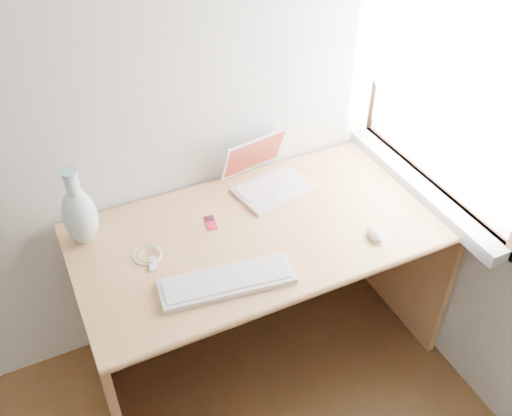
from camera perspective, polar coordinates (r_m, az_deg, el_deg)
name	(u,v)px	position (r m, az deg, el deg)	size (l,w,h in m)	color
window	(449,80)	(2.26, 18.75, 12.05)	(0.11, 0.99, 1.10)	white
desk	(254,255)	(2.43, -0.20, -4.68)	(1.47, 0.73, 0.78)	tan
laptop	(269,177)	(2.40, 1.33, 3.15)	(0.33, 0.30, 0.21)	silver
external_keyboard	(227,281)	(2.00, -2.90, -7.33)	(0.49, 0.21, 0.02)	white
mouse	(375,233)	(2.21, 11.83, -2.49)	(0.06, 0.10, 0.03)	silver
ipod	(211,222)	(2.24, -4.52, -1.44)	(0.05, 0.09, 0.01)	#A60B28
cable_coil	(147,255)	(2.14, -10.82, -4.65)	(0.11, 0.11, 0.01)	white
remote	(153,264)	(2.10, -10.24, -5.50)	(0.03, 0.07, 0.01)	white
vase	(80,214)	(2.17, -17.22, -0.62)	(0.13, 0.13, 0.32)	white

